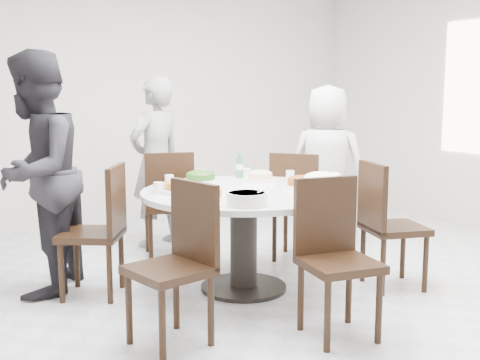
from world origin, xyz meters
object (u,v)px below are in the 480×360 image
chair_nw (91,231)px  chair_sw (169,266)px  chair_s (340,260)px  chair_se (395,225)px  diner_left (36,174)px  soup_bowl (247,199)px  dining_table (244,240)px  beverage_bottle (240,165)px  chair_ne (299,206)px  chair_n (168,204)px  diner_middle (156,162)px  diner_right (327,167)px  rice_bowl (322,187)px

chair_nw → chair_sw: (0.10, -1.08, 0.00)m
chair_s → chair_se: (0.97, 0.49, 0.00)m
diner_left → soup_bowl: bearing=75.6°
dining_table → beverage_bottle: size_ratio=7.03×
chair_nw → chair_sw: same height
chair_s → beverage_bottle: bearing=91.3°
chair_ne → chair_n: bearing=16.3°
chair_se → diner_middle: (-0.99, 2.09, 0.33)m
chair_ne → chair_se: size_ratio=1.00×
dining_table → diner_right: diner_right is taller
chair_ne → rice_bowl: (-0.52, -0.91, 0.34)m
chair_se → chair_s: bearing=135.6°
dining_table → rice_bowl: rice_bowl is taller
chair_sw → chair_se: 1.88m
diner_right → soup_bowl: (-1.61, -1.12, 0.03)m
diner_right → diner_middle: 1.61m
chair_s → chair_se: 1.09m
chair_s → soup_bowl: size_ratio=3.60×
chair_s → soup_bowl: bearing=130.2°
chair_ne → diner_right: 0.59m
dining_table → chair_s: 1.04m
diner_left → soup_bowl: diner_left is taller
diner_right → chair_n: bearing=35.2°
diner_right → chair_s: bearing=106.3°
diner_right → diner_left: (-2.63, 0.10, 0.12)m
diner_middle → rice_bowl: size_ratio=5.46×
rice_bowl → soup_bowl: size_ratio=1.11×
chair_nw → chair_se: bearing=97.5°
chair_n → chair_s: same height
chair_se → diner_right: diner_right is taller
chair_n → dining_table: bearing=113.1°
diner_middle → beverage_bottle: (0.31, -0.99, 0.06)m
chair_n → rice_bowl: 1.69m
dining_table → chair_se: bearing=-29.2°
chair_s → diner_left: bearing=138.2°
chair_ne → chair_n: 1.16m
diner_right → chair_sw: bearing=83.5°
diner_middle → diner_left: diner_left is taller
dining_table → soup_bowl: 0.70m
chair_ne → chair_nw: bearing=51.6°
chair_nw → beverage_bottle: 1.36m
diner_right → rice_bowl: diner_right is taller
chair_se → beverage_bottle: (-0.68, 1.09, 0.38)m
chair_se → rice_bowl: 0.74m
dining_table → rice_bowl: (0.34, -0.48, 0.44)m
diner_middle → soup_bowl: 2.04m
chair_sw → diner_left: diner_left is taller
soup_bowl → diner_middle: bearing=82.1°
diner_right → diner_left: diner_left is taller
chair_n → diner_left: diner_left is taller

